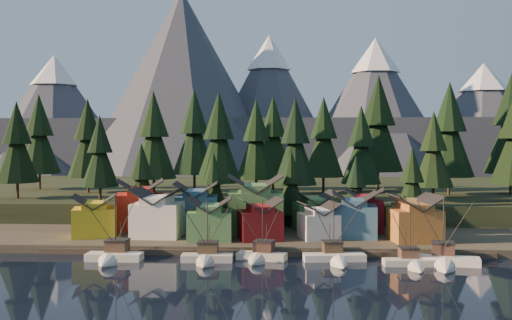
# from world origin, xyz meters

# --- Properties ---
(ground) EXTENTS (500.00, 500.00, 0.00)m
(ground) POSITION_xyz_m (0.00, 0.00, 0.00)
(ground) COLOR black
(ground) RESTS_ON ground
(shore_strip) EXTENTS (400.00, 50.00, 1.50)m
(shore_strip) POSITION_xyz_m (0.00, 40.00, 0.75)
(shore_strip) COLOR #332E25
(shore_strip) RESTS_ON ground
(hillside) EXTENTS (420.00, 100.00, 6.00)m
(hillside) POSITION_xyz_m (0.00, 90.00, 3.00)
(hillside) COLOR black
(hillside) RESTS_ON ground
(dock) EXTENTS (80.00, 4.00, 1.00)m
(dock) POSITION_xyz_m (0.00, 16.50, 0.50)
(dock) COLOR #463C32
(dock) RESTS_ON ground
(mountain_ridge) EXTENTS (560.00, 190.00, 90.00)m
(mountain_ridge) POSITION_xyz_m (-4.20, 213.59, 26.06)
(mountain_ridge) COLOR #4A4F60
(mountain_ridge) RESTS_ON ground
(boat_1) EXTENTS (9.59, 10.45, 12.30)m
(boat_1) POSITION_xyz_m (-24.94, 8.99, 2.45)
(boat_1) COLOR white
(boat_1) RESTS_ON ground
(boat_2) EXTENTS (8.88, 9.61, 11.63)m
(boat_2) POSITION_xyz_m (-9.14, 9.22, 2.36)
(boat_2) COLOR beige
(boat_2) RESTS_ON ground
(boat_3) EXTENTS (9.02, 9.63, 11.33)m
(boat_3) POSITION_xyz_m (-0.31, 11.16, 2.29)
(boat_3) COLOR beige
(boat_3) RESTS_ON ground
(boat_4) EXTENTS (10.89, 11.66, 11.24)m
(boat_4) POSITION_xyz_m (12.29, 10.77, 2.03)
(boat_4) COLOR white
(boat_4) RESTS_ON ground
(boat_5) EXTENTS (9.12, 9.88, 10.19)m
(boat_5) POSITION_xyz_m (24.26, 7.82, 1.91)
(boat_5) COLOR beige
(boat_5) RESTS_ON ground
(boat_6) EXTENTS (12.04, 12.68, 12.50)m
(boat_6) POSITION_xyz_m (29.50, 8.86, 2.28)
(boat_6) COLOR white
(boat_6) RESTS_ON ground
(house_front_0) EXTENTS (9.85, 9.53, 8.14)m
(house_front_0) POSITION_xyz_m (-33.40, 24.97, 5.78)
(house_front_0) COLOR gold
(house_front_0) RESTS_ON shore_strip
(house_front_1) EXTENTS (9.43, 9.08, 9.48)m
(house_front_1) POSITION_xyz_m (-21.02, 25.19, 6.48)
(house_front_1) COLOR white
(house_front_1) RESTS_ON shore_strip
(house_front_2) EXTENTS (8.82, 8.88, 8.05)m
(house_front_2) POSITION_xyz_m (-10.37, 22.44, 5.73)
(house_front_2) COLOR #518548
(house_front_2) RESTS_ON shore_strip
(house_front_3) EXTENTS (9.25, 8.99, 7.82)m
(house_front_3) POSITION_xyz_m (-0.94, 23.19, 5.61)
(house_front_3) COLOR maroon
(house_front_3) RESTS_ON shore_strip
(house_front_4) EXTENTS (8.33, 8.72, 6.90)m
(house_front_4) POSITION_xyz_m (10.19, 24.68, 5.13)
(house_front_4) COLOR white
(house_front_4) RESTS_ON shore_strip
(house_front_5) EXTENTS (9.02, 8.32, 8.85)m
(house_front_5) POSITION_xyz_m (17.13, 26.66, 6.15)
(house_front_5) COLOR #335C7A
(house_front_5) RESTS_ON shore_strip
(house_front_6) EXTENTS (9.63, 9.22, 8.61)m
(house_front_6) POSITION_xyz_m (27.92, 23.00, 6.02)
(house_front_6) COLOR #AD682C
(house_front_6) RESTS_ON shore_strip
(house_back_0) EXTENTS (11.66, 11.39, 10.48)m
(house_back_0) POSITION_xyz_m (-26.92, 34.57, 7.00)
(house_back_0) COLOR #A12519
(house_back_0) RESTS_ON shore_strip
(house_back_1) EXTENTS (9.72, 9.82, 10.01)m
(house_back_1) POSITION_xyz_m (-14.78, 33.23, 6.75)
(house_back_1) COLOR #396587
(house_back_1) RESTS_ON shore_strip
(house_back_2) EXTENTS (11.73, 10.91, 11.62)m
(house_back_2) POSITION_xyz_m (-2.37, 32.68, 7.60)
(house_back_2) COLOR #4E8246
(house_back_2) RESTS_ON shore_strip
(house_back_3) EXTENTS (9.47, 8.76, 8.31)m
(house_back_3) POSITION_xyz_m (9.86, 33.49, 5.87)
(house_back_3) COLOR #3C6F3D
(house_back_3) RESTS_ON shore_strip
(house_back_4) EXTENTS (9.15, 8.87, 8.83)m
(house_back_4) POSITION_xyz_m (20.02, 34.46, 6.14)
(house_back_4) COLOR maroon
(house_back_4) RESTS_ON shore_strip
(house_back_5) EXTENTS (8.15, 8.23, 8.09)m
(house_back_5) POSITION_xyz_m (29.04, 32.71, 5.74)
(house_back_5) COLOR olive
(house_back_5) RESTS_ON shore_strip
(tree_hill_0) EXTENTS (10.24, 10.24, 23.87)m
(tree_hill_0) POSITION_xyz_m (-62.00, 52.00, 19.04)
(tree_hill_0) COLOR #332319
(tree_hill_0) RESTS_ON hillside
(tree_hill_1) EXTENTS (11.01, 11.01, 25.65)m
(tree_hill_1) POSITION_xyz_m (-50.00, 68.00, 20.02)
(tree_hill_1) COLOR #332319
(tree_hill_1) RESTS_ON hillside
(tree_hill_2) EXTENTS (8.70, 8.70, 20.26)m
(tree_hill_2) POSITION_xyz_m (-40.00, 48.00, 17.07)
(tree_hill_2) COLOR #332319
(tree_hill_2) RESTS_ON hillside
(tree_hill_3) EXTENTS (11.59, 11.59, 26.99)m
(tree_hill_3) POSITION_xyz_m (-30.00, 60.00, 20.75)
(tree_hill_3) COLOR #332319
(tree_hill_3) RESTS_ON hillside
(tree_hill_4) EXTENTS (12.36, 12.36, 28.80)m
(tree_hill_4) POSITION_xyz_m (-22.00, 75.00, 21.75)
(tree_hill_4) COLOR #332319
(tree_hill_4) RESTS_ON hillside
(tree_hill_5) EXTENTS (11.09, 11.09, 25.83)m
(tree_hill_5) POSITION_xyz_m (-12.00, 50.00, 20.12)
(tree_hill_5) COLOR #332319
(tree_hill_5) RESTS_ON hillside
(tree_hill_6) EXTENTS (10.76, 10.76, 25.06)m
(tree_hill_6) POSITION_xyz_m (-4.00, 65.00, 19.70)
(tree_hill_6) COLOR #332319
(tree_hill_6) RESTS_ON hillside
(tree_hill_7) EXTENTS (10.38, 10.38, 24.17)m
(tree_hill_7) POSITION_xyz_m (6.00, 48.00, 19.21)
(tree_hill_7) COLOR #332319
(tree_hill_7) RESTS_ON hillside
(tree_hill_8) EXTENTS (11.27, 11.27, 26.25)m
(tree_hill_8) POSITION_xyz_m (14.00, 72.00, 20.35)
(tree_hill_8) COLOR #332319
(tree_hill_8) RESTS_ON hillside
(tree_hill_9) EXTENTS (9.77, 9.77, 22.75)m
(tree_hill_9) POSITION_xyz_m (22.00, 55.00, 18.43)
(tree_hill_9) COLOR #332319
(tree_hill_9) RESTS_ON hillside
(tree_hill_10) EXTENTS (14.14, 14.14, 32.95)m
(tree_hill_10) POSITION_xyz_m (30.00, 80.00, 24.02)
(tree_hill_10) COLOR #332319
(tree_hill_10) RESTS_ON hillside
(tree_hill_11) EXTENTS (9.06, 9.06, 21.11)m
(tree_hill_11) POSITION_xyz_m (38.00, 50.00, 17.54)
(tree_hill_11) COLOR #332319
(tree_hill_11) RESTS_ON hillside
(tree_hill_12) EXTENTS (12.65, 12.65, 29.47)m
(tree_hill_12) POSITION_xyz_m (46.00, 66.00, 22.11)
(tree_hill_12) COLOR #332319
(tree_hill_12) RESTS_ON hillside
(tree_hill_14) EXTENTS (14.03, 14.03, 32.67)m
(tree_hill_14) POSITION_xyz_m (64.00, 72.00, 23.87)
(tree_hill_14) COLOR #332319
(tree_hill_14) RESTS_ON hillside
(tree_hill_15) EXTENTS (11.68, 11.68, 27.20)m
(tree_hill_15) POSITION_xyz_m (0.00, 82.00, 20.87)
(tree_hill_15) COLOR #332319
(tree_hill_15) RESTS_ON hillside
(tree_hill_16) EXTENTS (11.94, 11.94, 27.82)m
(tree_hill_16) POSITION_xyz_m (-68.00, 78.00, 21.21)
(tree_hill_16) COLOR #332319
(tree_hill_16) RESTS_ON hillside
(tree_shore_0) EXTENTS (7.84, 7.84, 18.25)m
(tree_shore_0) POSITION_xyz_m (-28.00, 40.00, 11.47)
(tree_shore_0) COLOR #332319
(tree_shore_0) RESTS_ON shore_strip
(tree_shore_1) EXTENTS (7.01, 7.01, 16.33)m
(tree_shore_1) POSITION_xyz_m (-12.00, 40.00, 10.42)
(tree_shore_1) COLOR #332319
(tree_shore_1) RESTS_ON shore_strip
(tree_shore_2) EXTENTS (7.20, 7.20, 16.78)m
(tree_shore_2) POSITION_xyz_m (5.00, 40.00, 10.66)
(tree_shore_2) COLOR #332319
(tree_shore_2) RESTS_ON shore_strip
(tree_shore_3) EXTENTS (6.66, 6.66, 15.52)m
(tree_shore_3) POSITION_xyz_m (19.00, 40.00, 9.97)
(tree_shore_3) COLOR #332319
(tree_shore_3) RESTS_ON shore_strip
(tree_shore_4) EXTENTS (7.49, 7.49, 17.45)m
(tree_shore_4) POSITION_xyz_m (31.00, 40.00, 11.03)
(tree_shore_4) COLOR #332319
(tree_shore_4) RESTS_ON shore_strip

